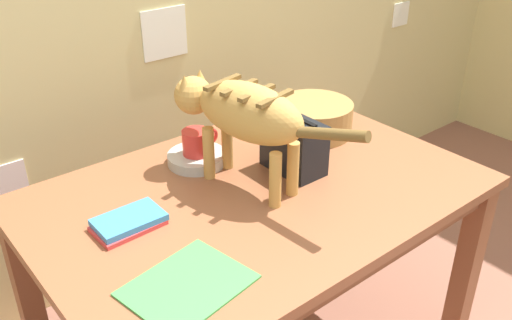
{
  "coord_description": "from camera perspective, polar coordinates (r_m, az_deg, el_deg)",
  "views": [
    {
      "loc": [
        -0.98,
        -0.23,
        1.63
      ],
      "look_at": [
        -0.05,
        0.91,
        0.83
      ],
      "focal_mm": 39.31,
      "sensor_mm": 36.0,
      "label": 1
    }
  ],
  "objects": [
    {
      "name": "cat",
      "position": [
        1.65,
        -1.45,
        4.82
      ],
      "size": [
        0.23,
        0.67,
        0.33
      ],
      "rotation": [
        0.0,
        0.0,
        0.2
      ],
      "color": "#C79346",
      "rests_on": "dining_table"
    },
    {
      "name": "magazine",
      "position": [
        1.37,
        -6.96,
        -12.54
      ],
      "size": [
        0.31,
        0.27,
        0.01
      ],
      "primitive_type": "cube",
      "rotation": [
        0.0,
        0.0,
        0.17
      ],
      "color": "green",
      "rests_on": "dining_table"
    },
    {
      "name": "book_stack",
      "position": [
        1.59,
        -12.83,
        -6.19
      ],
      "size": [
        0.19,
        0.12,
        0.03
      ],
      "color": "#D83C3C",
      "rests_on": "dining_table"
    },
    {
      "name": "saucer_bowl",
      "position": [
        1.87,
        -6.02,
        0.19
      ],
      "size": [
        0.2,
        0.2,
        0.03
      ],
      "primitive_type": "cylinder",
      "color": "#B8B9AC",
      "rests_on": "dining_table"
    },
    {
      "name": "toaster",
      "position": [
        1.79,
        3.88,
        1.44
      ],
      "size": [
        0.12,
        0.2,
        0.18
      ],
      "color": "black",
      "rests_on": "dining_table"
    },
    {
      "name": "dining_table",
      "position": [
        1.77,
        0.0,
        -5.27
      ],
      "size": [
        1.35,
        0.92,
        0.73
      ],
      "color": "brown",
      "rests_on": "ground_plane"
    },
    {
      "name": "coffee_mug",
      "position": [
        1.84,
        -6.03,
        1.84
      ],
      "size": [
        0.13,
        0.09,
        0.08
      ],
      "color": "red",
      "rests_on": "saucer_bowl"
    },
    {
      "name": "wicker_basket",
      "position": [
        2.06,
        5.9,
        4.33
      ],
      "size": [
        0.28,
        0.28,
        0.12
      ],
      "color": "#A6793F",
      "rests_on": "dining_table"
    }
  ]
}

